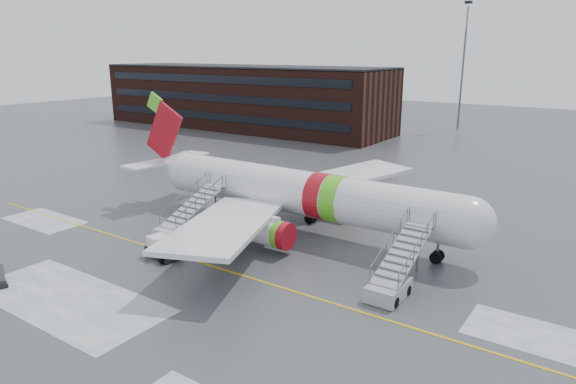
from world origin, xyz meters
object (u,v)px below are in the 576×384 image
Objects in this scene: airliner at (292,192)px; airstair_aft at (182,223)px; airstair_fwd at (394,278)px; pushback_tug at (162,248)px.

airstair_aft is at bearing -136.20° from airliner.
airstair_fwd is (12.28, -6.54, -2.35)m from airliner.
pushback_tug is (2.19, -4.25, -0.35)m from airstair_aft.
airstair_aft is (-19.10, 0.00, 0.00)m from airstair_fwd.
pushback_tug is at bearing -165.89° from airstair_fwd.
airstair_aft reaches higher than pushback_tug.
airstair_fwd is at bearing 14.11° from pushback_tug.
pushback_tug is at bearing -62.72° from airstair_aft.
airliner reaches higher than pushback_tug.
airstair_aft is (-6.81, -6.54, -2.35)m from airliner.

